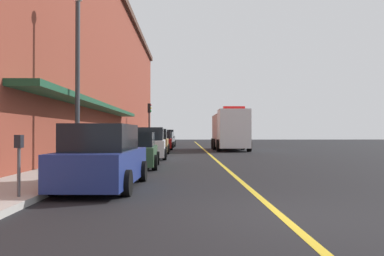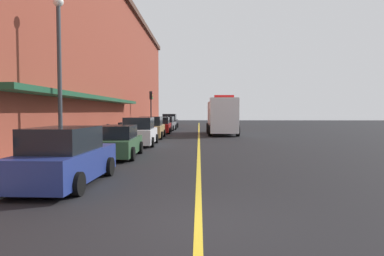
{
  "view_description": "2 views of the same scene",
  "coord_description": "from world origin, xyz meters",
  "px_view_note": "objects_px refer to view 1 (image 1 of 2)",
  "views": [
    {
      "loc": [
        -1.77,
        -7.12,
        1.52
      ],
      "look_at": [
        -1.06,
        29.83,
        2.0
      ],
      "focal_mm": 35.87,
      "sensor_mm": 36.0,
      "label": 1
    },
    {
      "loc": [
        0.01,
        -6.7,
        2.21
      ],
      "look_at": [
        -0.52,
        19.08,
        0.98
      ],
      "focal_mm": 32.04,
      "sensor_mm": 36.0,
      "label": 2
    }
  ],
  "objects_px": {
    "parking_meter_2": "(126,141)",
    "traffic_light_near": "(149,117)",
    "parked_car_0": "(103,158)",
    "parked_car_3": "(156,142)",
    "box_truck": "(230,130)",
    "parked_car_4": "(162,141)",
    "parked_car_5": "(165,140)",
    "parked_car_2": "(149,144)",
    "parked_car_6": "(167,138)",
    "parking_meter_3": "(117,142)",
    "parking_meter_1": "(127,140)",
    "parking_meter_0": "(19,154)",
    "parked_car_1": "(135,151)",
    "street_lamp_left": "(78,59)"
  },
  "relations": [
    {
      "from": "parked_car_4",
      "to": "street_lamp_left",
      "type": "relative_size",
      "value": 0.68
    },
    {
      "from": "parked_car_3",
      "to": "box_truck",
      "type": "bearing_deg",
      "value": -52.07
    },
    {
      "from": "parked_car_1",
      "to": "parked_car_2",
      "type": "bearing_deg",
      "value": -2.35
    },
    {
      "from": "parked_car_1",
      "to": "parking_meter_1",
      "type": "xyz_separation_m",
      "value": [
        -1.42,
        6.91,
        0.32
      ]
    },
    {
      "from": "parking_meter_3",
      "to": "traffic_light_near",
      "type": "relative_size",
      "value": 0.31
    },
    {
      "from": "parking_meter_0",
      "to": "traffic_light_near",
      "type": "height_order",
      "value": "traffic_light_near"
    },
    {
      "from": "parked_car_3",
      "to": "parking_meter_1",
      "type": "distance_m",
      "value": 5.24
    },
    {
      "from": "parked_car_6",
      "to": "parking_meter_1",
      "type": "relative_size",
      "value": 3.39
    },
    {
      "from": "box_truck",
      "to": "parked_car_4",
      "type": "bearing_deg",
      "value": -104.5
    },
    {
      "from": "parked_car_0",
      "to": "box_truck",
      "type": "height_order",
      "value": "box_truck"
    },
    {
      "from": "parked_car_1",
      "to": "parked_car_3",
      "type": "xyz_separation_m",
      "value": [
        0.0,
        11.95,
        0.11
      ]
    },
    {
      "from": "parked_car_2",
      "to": "street_lamp_left",
      "type": "height_order",
      "value": "street_lamp_left"
    },
    {
      "from": "parked_car_0",
      "to": "traffic_light_near",
      "type": "relative_size",
      "value": 1.08
    },
    {
      "from": "parked_car_3",
      "to": "parked_car_5",
      "type": "bearing_deg",
      "value": -1.64
    },
    {
      "from": "parked_car_0",
      "to": "parked_car_3",
      "type": "xyz_separation_m",
      "value": [
        0.09,
        18.21,
        0.03
      ]
    },
    {
      "from": "box_truck",
      "to": "parking_meter_1",
      "type": "relative_size",
      "value": 6.0
    },
    {
      "from": "parked_car_0",
      "to": "parking_meter_3",
      "type": "height_order",
      "value": "parked_car_0"
    },
    {
      "from": "box_truck",
      "to": "parking_meter_1",
      "type": "distance_m",
      "value": 12.62
    },
    {
      "from": "parking_meter_3",
      "to": "traffic_light_near",
      "type": "xyz_separation_m",
      "value": [
        0.06,
        17.7,
        2.1
      ]
    },
    {
      "from": "parked_car_2",
      "to": "parked_car_5",
      "type": "xyz_separation_m",
      "value": [
        0.02,
        17.95,
        -0.09
      ]
    },
    {
      "from": "parked_car_1",
      "to": "box_truck",
      "type": "distance_m",
      "value": 18.1
    },
    {
      "from": "parked_car_6",
      "to": "parking_meter_0",
      "type": "bearing_deg",
      "value": 177.81
    },
    {
      "from": "parking_meter_0",
      "to": "parked_car_5",
      "type": "bearing_deg",
      "value": 87.4
    },
    {
      "from": "parked_car_1",
      "to": "parking_meter_2",
      "type": "relative_size",
      "value": 3.35
    },
    {
      "from": "parked_car_1",
      "to": "parked_car_5",
      "type": "xyz_separation_m",
      "value": [
        0.05,
        23.9,
        0.04
      ]
    },
    {
      "from": "box_truck",
      "to": "traffic_light_near",
      "type": "xyz_separation_m",
      "value": [
        -7.5,
        4.29,
        1.41
      ]
    },
    {
      "from": "parked_car_5",
      "to": "parking_meter_3",
      "type": "xyz_separation_m",
      "value": [
        -1.47,
        -20.32,
        0.29
      ]
    },
    {
      "from": "parked_car_6",
      "to": "parking_meter_3",
      "type": "height_order",
      "value": "parked_car_6"
    },
    {
      "from": "parked_car_0",
      "to": "parked_car_4",
      "type": "relative_size",
      "value": 0.98
    },
    {
      "from": "parking_meter_3",
      "to": "parking_meter_1",
      "type": "bearing_deg",
      "value": 90.0
    },
    {
      "from": "parked_car_2",
      "to": "parking_meter_2",
      "type": "height_order",
      "value": "parked_car_2"
    },
    {
      "from": "parked_car_0",
      "to": "parking_meter_0",
      "type": "relative_size",
      "value": 3.48
    },
    {
      "from": "parked_car_0",
      "to": "street_lamp_left",
      "type": "height_order",
      "value": "street_lamp_left"
    },
    {
      "from": "parking_meter_2",
      "to": "traffic_light_near",
      "type": "bearing_deg",
      "value": 89.76
    },
    {
      "from": "parking_meter_3",
      "to": "traffic_light_near",
      "type": "bearing_deg",
      "value": 89.8
    },
    {
      "from": "parking_meter_2",
      "to": "parking_meter_0",
      "type": "bearing_deg",
      "value": -90.0
    },
    {
      "from": "parked_car_0",
      "to": "parked_car_1",
      "type": "relative_size",
      "value": 1.04
    },
    {
      "from": "parked_car_4",
      "to": "parked_car_5",
      "type": "distance_m",
      "value": 5.38
    },
    {
      "from": "parked_car_4",
      "to": "traffic_light_near",
      "type": "relative_size",
      "value": 1.1
    },
    {
      "from": "parked_car_1",
      "to": "parking_meter_3",
      "type": "height_order",
      "value": "parked_car_1"
    },
    {
      "from": "parked_car_2",
      "to": "box_truck",
      "type": "relative_size",
      "value": 0.59
    },
    {
      "from": "parked_car_2",
      "to": "parked_car_6",
      "type": "bearing_deg",
      "value": -1.9
    },
    {
      "from": "parked_car_1",
      "to": "street_lamp_left",
      "type": "relative_size",
      "value": 0.64
    },
    {
      "from": "parked_car_0",
      "to": "box_truck",
      "type": "xyz_separation_m",
      "value": [
        6.23,
        23.24,
        0.93
      ]
    },
    {
      "from": "parked_car_5",
      "to": "parking_meter_0",
      "type": "distance_m",
      "value": 32.46
    },
    {
      "from": "parked_car_1",
      "to": "parking_meter_2",
      "type": "bearing_deg",
      "value": 10.44
    },
    {
      "from": "parked_car_4",
      "to": "parking_meter_2",
      "type": "height_order",
      "value": "parked_car_4"
    },
    {
      "from": "box_truck",
      "to": "traffic_light_near",
      "type": "relative_size",
      "value": 1.86
    },
    {
      "from": "traffic_light_near",
      "to": "parking_meter_1",
      "type": "bearing_deg",
      "value": -90.25
    },
    {
      "from": "parked_car_0",
      "to": "parked_car_3",
      "type": "bearing_deg",
      "value": 1.35
    }
  ]
}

